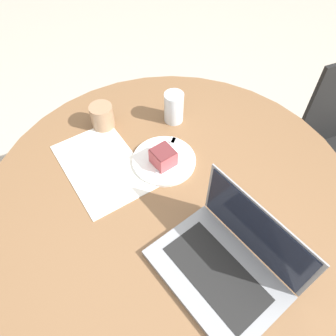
# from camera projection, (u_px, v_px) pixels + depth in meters

# --- Properties ---
(ground_plane) EXTENTS (12.00, 12.00, 0.00)m
(ground_plane) POSITION_uv_depth(u_px,v_px,m) (171.00, 277.00, 1.65)
(ground_plane) COLOR #B7AD9E
(dining_table) EXTENTS (1.19, 1.19, 0.77)m
(dining_table) POSITION_uv_depth(u_px,v_px,m) (172.00, 215.00, 1.16)
(dining_table) COLOR brown
(dining_table) RESTS_ON ground_plane
(paper_document) EXTENTS (0.39, 0.29, 0.00)m
(paper_document) POSITION_uv_depth(u_px,v_px,m) (102.00, 166.00, 1.10)
(paper_document) COLOR white
(paper_document) RESTS_ON dining_table
(plate) EXTENTS (0.22, 0.22, 0.01)m
(plate) POSITION_uv_depth(u_px,v_px,m) (164.00, 160.00, 1.11)
(plate) COLOR white
(plate) RESTS_ON dining_table
(cake_slice) EXTENTS (0.09, 0.08, 0.06)m
(cake_slice) POSITION_uv_depth(u_px,v_px,m) (163.00, 157.00, 1.07)
(cake_slice) COLOR #B74C51
(cake_slice) RESTS_ON plate
(fork) EXTENTS (0.14, 0.13, 0.00)m
(fork) POSITION_uv_depth(u_px,v_px,m) (168.00, 151.00, 1.12)
(fork) COLOR silver
(fork) RESTS_ON plate
(coffee_glass) EXTENTS (0.08, 0.08, 0.09)m
(coffee_glass) POSITION_uv_depth(u_px,v_px,m) (102.00, 116.00, 1.19)
(coffee_glass) COLOR #997556
(coffee_glass) RESTS_ON dining_table
(water_glass) EXTENTS (0.07, 0.07, 0.12)m
(water_glass) POSITION_uv_depth(u_px,v_px,m) (174.00, 107.00, 1.20)
(water_glass) COLOR silver
(water_glass) RESTS_ON dining_table
(laptop) EXTENTS (0.40, 0.33, 0.21)m
(laptop) POSITION_uv_depth(u_px,v_px,m) (225.00, 264.00, 0.85)
(laptop) COLOR gray
(laptop) RESTS_ON dining_table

